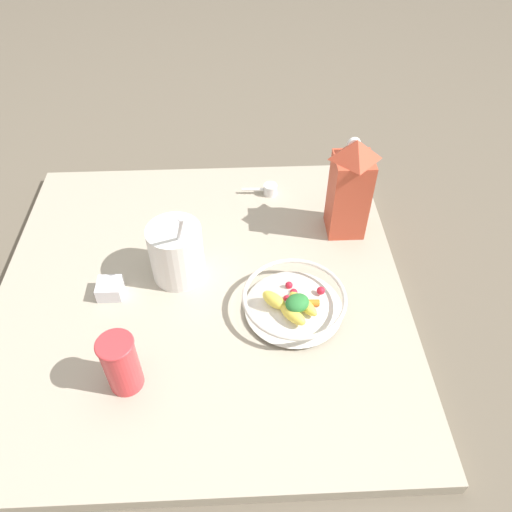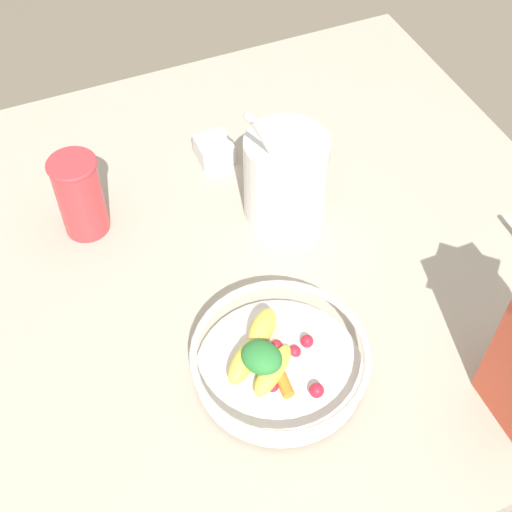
% 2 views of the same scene
% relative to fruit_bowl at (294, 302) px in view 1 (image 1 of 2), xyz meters
% --- Properties ---
extents(ground_plane, '(6.00, 6.00, 0.00)m').
position_rel_fruit_bowl_xyz_m(ground_plane, '(0.20, -0.08, -0.07)').
color(ground_plane, '#665B4C').
extents(countertop, '(0.92, 0.92, 0.03)m').
position_rel_fruit_bowl_xyz_m(countertop, '(0.20, -0.08, -0.05)').
color(countertop, '#B2A893').
rests_on(countertop, ground_plane).
extents(fruit_bowl, '(0.22, 0.22, 0.07)m').
position_rel_fruit_bowl_xyz_m(fruit_bowl, '(0.00, 0.00, 0.00)').
color(fruit_bowl, silver).
rests_on(fruit_bowl, countertop).
extents(milk_carton, '(0.09, 0.09, 0.26)m').
position_rel_fruit_bowl_xyz_m(milk_carton, '(-0.15, -0.26, 0.10)').
color(milk_carton, '#CC4C33').
rests_on(milk_carton, countertop).
extents(yogurt_tub, '(0.12, 0.14, 0.23)m').
position_rel_fruit_bowl_xyz_m(yogurt_tub, '(0.25, -0.12, 0.04)').
color(yogurt_tub, white).
rests_on(yogurt_tub, countertop).
extents(drinking_cup, '(0.07, 0.07, 0.13)m').
position_rel_fruit_bowl_xyz_m(drinking_cup, '(0.34, 0.16, 0.04)').
color(drinking_cup, '#DB383D').
rests_on(drinking_cup, countertop).
extents(spice_jar, '(0.05, 0.05, 0.04)m').
position_rel_fruit_bowl_xyz_m(spice_jar, '(0.41, -0.07, -0.02)').
color(spice_jar, silver).
rests_on(spice_jar, countertop).
extents(measuring_scoop, '(0.10, 0.04, 0.03)m').
position_rel_fruit_bowl_xyz_m(measuring_scoop, '(0.03, -0.41, -0.02)').
color(measuring_scoop, white).
rests_on(measuring_scoop, countertop).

